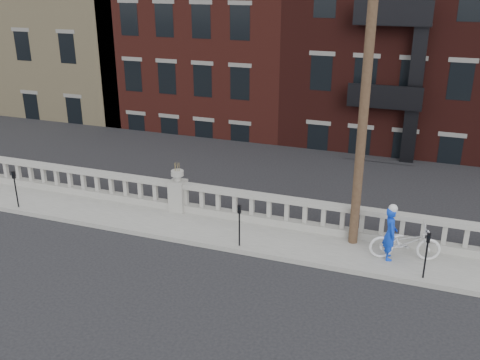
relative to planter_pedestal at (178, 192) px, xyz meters
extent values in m
plane|color=black|center=(0.00, -3.95, -0.83)|extent=(120.00, 120.00, 0.00)
cube|color=gray|center=(0.00, -0.95, -0.76)|extent=(32.00, 2.20, 0.15)
cube|color=gray|center=(0.00, 0.00, -0.56)|extent=(28.00, 0.34, 0.25)
cube|color=gray|center=(0.00, 0.00, 0.27)|extent=(28.00, 0.34, 0.16)
cube|color=gray|center=(0.00, 0.00, -0.13)|extent=(0.55, 0.55, 1.10)
cylinder|color=gray|center=(0.00, 0.00, 0.52)|extent=(0.24, 0.24, 0.20)
cylinder|color=gray|center=(0.00, 0.00, 0.70)|extent=(0.44, 0.44, 0.18)
cube|color=#605E59|center=(0.00, 0.35, -3.26)|extent=(36.00, 0.50, 5.15)
cube|color=black|center=(0.00, 22.00, -6.08)|extent=(80.00, 44.00, 0.50)
cube|color=#595651|center=(-2.00, 4.50, -3.83)|extent=(16.00, 7.00, 4.00)
cube|color=tan|center=(-17.00, 17.00, 4.17)|extent=(18.00, 16.00, 20.00)
cube|color=#4A1A15|center=(-4.00, 16.00, 1.17)|extent=(10.00, 14.00, 14.00)
cube|color=black|center=(6.00, 16.00, 1.92)|extent=(10.00, 14.00, 15.50)
cylinder|color=#422D1E|center=(6.20, -0.35, 4.32)|extent=(0.28, 0.28, 10.00)
cylinder|color=black|center=(-5.51, -1.80, -0.13)|extent=(0.05, 0.05, 1.10)
cube|color=black|center=(-5.51, -1.80, 0.55)|extent=(0.10, 0.08, 0.26)
cube|color=black|center=(-5.51, -1.85, 0.59)|extent=(0.06, 0.01, 0.08)
cylinder|color=black|center=(2.96, -1.80, -0.13)|extent=(0.05, 0.05, 1.10)
cube|color=black|center=(2.96, -1.80, 0.55)|extent=(0.10, 0.08, 0.26)
cube|color=black|center=(2.96, -1.85, 0.59)|extent=(0.06, 0.01, 0.08)
cylinder|color=black|center=(8.36, -1.80, -0.13)|extent=(0.05, 0.05, 1.10)
cube|color=black|center=(8.36, -1.80, 0.55)|extent=(0.10, 0.08, 0.26)
cube|color=black|center=(8.36, -1.85, 0.59)|extent=(0.06, 0.01, 0.08)
imported|color=silver|center=(7.77, -0.88, -0.15)|extent=(2.14, 1.18, 1.07)
imported|color=blue|center=(7.33, -1.01, 0.13)|extent=(0.52, 0.67, 1.61)
camera|label=1|loc=(8.03, -15.53, 7.13)|focal=40.00mm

